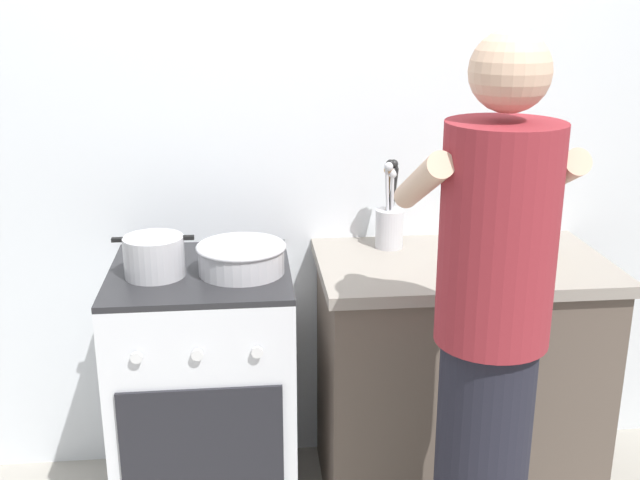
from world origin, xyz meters
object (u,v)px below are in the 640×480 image
pot (154,256)px  utensil_crock (389,221)px  oil_bottle (525,230)px  mixing_bowl (241,257)px  stove_range (206,390)px  spice_bottle (478,257)px  person (489,353)px

pot → utensil_crock: utensil_crock is taller
utensil_crock → oil_bottle: bearing=-20.4°
pot → utensil_crock: 0.84m
pot → mixing_bowl: bearing=0.8°
stove_range → mixing_bowl: 0.52m
pot → spice_bottle: pot is taller
utensil_crock → oil_bottle: (0.44, -0.16, 0.00)m
stove_range → pot: pot is taller
pot → person: bearing=-31.7°
mixing_bowl → utensil_crock: 0.57m
pot → oil_bottle: (1.25, 0.05, 0.03)m
person → stove_range: bearing=142.1°
mixing_bowl → utensil_crock: (0.53, 0.21, 0.05)m
stove_range → utensil_crock: size_ratio=2.79×
mixing_bowl → person: person is taller
stove_range → oil_bottle: (1.11, 0.01, 0.55)m
pot → utensil_crock: bearing=14.8°
utensil_crock → person: size_ratio=0.19×
mixing_bowl → spice_bottle: bearing=-3.3°
stove_range → spice_bottle: bearing=-5.1°
stove_range → pot: 0.54m
utensil_crock → stove_range: bearing=-165.6°
spice_bottle → mixing_bowl: bearing=176.7°
utensil_crock → oil_bottle: utensil_crock is taller
pot → spice_bottle: size_ratio=2.98×
spice_bottle → oil_bottle: oil_bottle is taller
pot → utensil_crock: (0.81, 0.21, 0.03)m
pot → stove_range: bearing=16.6°
pot → spice_bottle: (1.06, -0.04, -0.02)m
stove_range → spice_bottle: spice_bottle is taller
mixing_bowl → stove_range: bearing=164.9°
utensil_crock → oil_bottle: 0.47m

